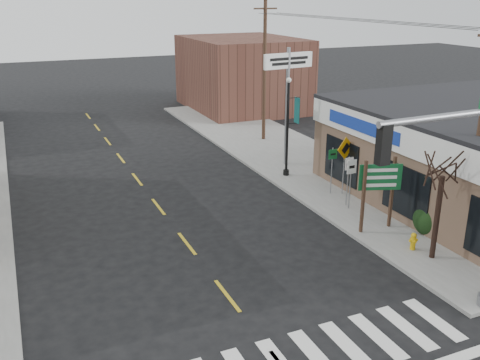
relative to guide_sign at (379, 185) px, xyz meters
name	(u,v)px	position (x,y,z in m)	size (l,w,h in m)	color
sidewalk_right	(321,173)	(1.86, 7.02, -1.94)	(6.00, 38.00, 0.13)	slate
center_line	(187,243)	(-7.14, 2.02, -2.00)	(0.12, 56.00, 0.01)	gold
bldg_distant_right	(242,74)	(4.86, 24.02, 0.80)	(8.00, 10.00, 5.60)	#553127
guide_sign	(379,185)	(0.00, 0.00, 0.00)	(1.66, 0.14, 2.90)	#442D1F
fire_hydrant	(413,240)	(0.15, -1.98, -1.52)	(0.21, 0.21, 0.65)	#C1970B
ped_crossing_sign	(345,155)	(1.06, 3.87, -0.02)	(1.05, 0.07, 2.71)	gray
lamp_post	(289,120)	(-0.01, 7.27, 1.01)	(0.64, 0.51, 4.95)	black
dance_center_sign	(288,77)	(0.81, 8.98, 2.84)	(2.91, 0.18, 6.19)	gray
bare_tree	(444,161)	(0.36, -2.73, 1.69)	(2.26, 2.26, 4.53)	black
shrub_front	(431,219)	(1.81, -1.04, -1.35)	(1.38, 1.38, 1.04)	#19391D
shrub_back	(431,207)	(2.91, 0.17, -1.47)	(1.06, 1.06, 0.80)	black
utility_pole_near	(479,135)	(2.34, -2.22, 2.24)	(1.40, 0.21, 8.03)	#4D3327
utility_pole_far	(264,70)	(2.01, 14.15, 2.47)	(1.47, 0.22, 8.47)	#443621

